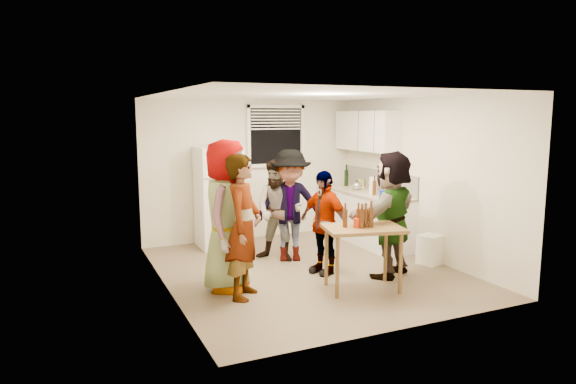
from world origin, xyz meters
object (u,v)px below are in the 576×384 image
guest_stripe (244,296)px  wine_bottle (346,186)px  trash_bin (430,248)px  serving_table (362,289)px  guest_back_right (290,260)px  guest_grey (227,288)px  guest_back_left (279,260)px  kettle (357,190)px  refrigerator (219,197)px  blue_cup (382,197)px  guest_black (323,273)px  guest_orange (390,275)px  beer_bottle_counter (374,195)px  beer_bottle_table (371,227)px  red_cup (357,227)px

guest_stripe → wine_bottle: bearing=-13.3°
trash_bin → serving_table: size_ratio=0.46×
guest_stripe → guest_back_right: bearing=-7.6°
guest_grey → guest_back_left: size_ratio=1.24×
kettle → trash_bin: kettle is taller
trash_bin → guest_stripe: (-3.02, -0.18, -0.25)m
refrigerator → blue_cup: 2.73m
guest_back_left → guest_black: guest_back_left is taller
refrigerator → guest_orange: bearing=-55.9°
beer_bottle_counter → guest_grey: (-2.89, -0.98, -0.90)m
blue_cup → beer_bottle_table: size_ratio=0.46×
guest_back_left → guest_back_right: 0.17m
kettle → guest_black: 2.32m
refrigerator → beer_bottle_table: bearing=-69.2°
kettle → guest_back_right: kettle is taller
guest_stripe → refrigerator: bearing=26.2°
refrigerator → wine_bottle: refrigerator is taller
kettle → guest_back_left: kettle is taller
guest_back_left → beer_bottle_table: bearing=-29.7°
guest_stripe → guest_black: guest_stripe is taller
serving_table → guest_black: bearing=99.0°
guest_black → beer_bottle_table: bearing=-5.2°
trash_bin → guest_black: bearing=170.6°
wine_bottle → guest_orange: wine_bottle is taller
kettle → refrigerator: bearing=146.5°
refrigerator → beer_bottle_counter: bearing=-26.3°
blue_cup → guest_black: bearing=-155.4°
beer_bottle_table → guest_back_right: beer_bottle_table is taller
beer_bottle_counter → guest_black: size_ratio=0.16×
guest_back_left → guest_orange: 1.75m
trash_bin → beer_bottle_table: 1.68m
beer_bottle_table → guest_orange: beer_bottle_table is taller
guest_grey → blue_cup: bearing=-41.7°
kettle → guest_back_right: 2.02m
blue_cup → red_cup: bearing=-133.4°
blue_cup → guest_orange: (-0.62, -1.13, -0.90)m
guest_black → beer_bottle_counter: bearing=103.3°
refrigerator → trash_bin: bearing=-42.2°
refrigerator → kettle: (2.40, -0.54, 0.05)m
trash_bin → guest_black: trash_bin is taller
kettle → blue_cup: 0.87m
red_cup → guest_orange: red_cup is taller
beer_bottle_table → guest_grey: beer_bottle_table is taller
kettle → blue_cup: bearing=-114.8°
blue_cup → guest_stripe: size_ratio=0.06×
red_cup → kettle: bearing=58.2°
kettle → serving_table: kettle is taller
beer_bottle_counter → guest_back_right: 1.84m
serving_table → red_cup: red_cup is taller
serving_table → blue_cup: bearing=48.7°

